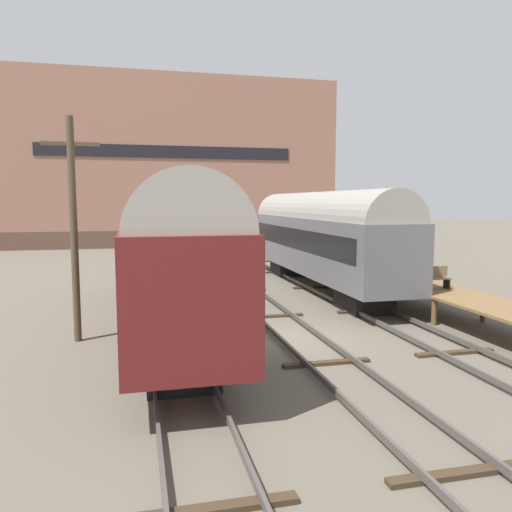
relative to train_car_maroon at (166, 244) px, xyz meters
name	(u,v)px	position (x,y,z in m)	size (l,w,h in m)	color
ground_plane	(294,337)	(4.16, -2.65, -3.06)	(200.00, 200.00, 0.00)	#60594C
track_left	(172,341)	(0.00, -2.65, -2.92)	(2.60, 60.00, 0.26)	#4C4742
track_middle	(294,333)	(4.16, -2.65, -2.92)	(2.60, 60.00, 0.26)	#4C4742
track_right	(404,326)	(8.32, -2.65, -2.92)	(2.60, 60.00, 0.26)	#4C4742
train_car_maroon	(166,244)	(0.00, 0.00, 0.00)	(2.91, 18.30, 5.34)	black
train_car_grey	(319,234)	(8.32, 6.07, -0.12)	(2.85, 16.56, 5.14)	black
station_platform	(460,297)	(10.85, -2.28, -2.04)	(2.43, 11.51, 1.12)	brown
bench	(433,277)	(10.58, -0.91, -1.46)	(1.40, 0.40, 0.91)	brown
person_worker	(248,321)	(2.15, -4.38, -1.98)	(0.32, 0.32, 1.79)	#282833
utility_pole	(74,226)	(-3.03, -1.42, 0.78)	(1.80, 0.24, 7.36)	#473828
warehouse_building	(165,164)	(2.17, 37.81, 5.62)	(35.67, 10.93, 17.36)	brown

